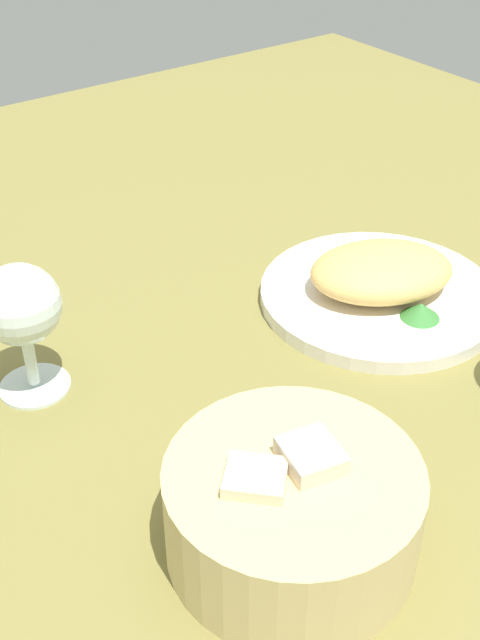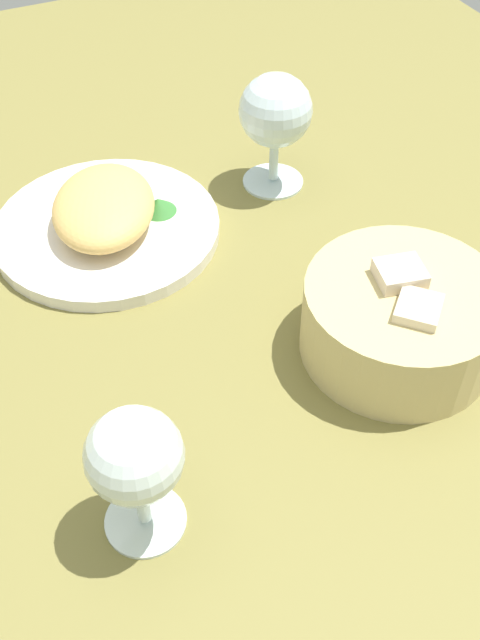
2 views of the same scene
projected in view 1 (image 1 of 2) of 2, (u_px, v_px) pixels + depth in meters
ground_plane at (267, 340)px, 76.09cm from camera, size 140.00×140.00×2.00cm
plate at (379, 296)px, 79.18cm from camera, size 23.07×23.07×1.40cm
omelette at (381, 271)px, 77.58cm from camera, size 16.74×14.66×4.18cm
lettuce_garnish at (421, 311)px, 74.46cm from camera, size 3.67×3.67×1.53cm
bread_basket at (292, 509)px, 52.98cm from camera, size 16.83×16.83×8.43cm
wine_glass_near at (21, 311)px, 64.35cm from camera, size 6.67×6.67×11.79cm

